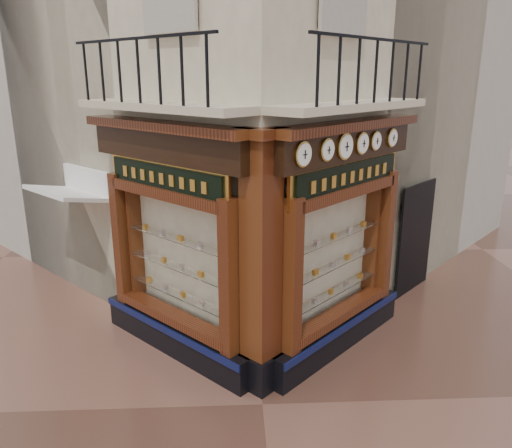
{
  "coord_description": "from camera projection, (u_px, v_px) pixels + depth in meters",
  "views": [
    {
      "loc": [
        -0.39,
        -6.26,
        4.65
      ],
      "look_at": [
        -0.0,
        2.0,
        2.18
      ],
      "focal_mm": 35.0,
      "sensor_mm": 36.0,
      "label": 1
    }
  ],
  "objects": [
    {
      "name": "ground",
      "position": [
        262.0,
        404.0,
        7.34
      ],
      "size": [
        80.0,
        80.0,
        0.0
      ],
      "primitive_type": "plane",
      "color": "#503025",
      "rests_on": "ground"
    },
    {
      "name": "main_building",
      "position": [
        247.0,
        15.0,
        11.52
      ],
      "size": [
        11.31,
        11.31,
        12.0
      ],
      "primitive_type": "cube",
      "rotation": [
        0.0,
        0.0,
        0.79
      ],
      "color": "beige",
      "rests_on": "ground"
    },
    {
      "name": "neighbour_left",
      "position": [
        156.0,
        44.0,
        13.92
      ],
      "size": [
        11.31,
        11.31,
        11.0
      ],
      "primitive_type": "cube",
      "rotation": [
        0.0,
        0.0,
        0.79
      ],
      "color": "#B9AFA2",
      "rests_on": "ground"
    },
    {
      "name": "neighbour_right",
      "position": [
        332.0,
        44.0,
        14.14
      ],
      "size": [
        11.31,
        11.31,
        11.0
      ],
      "primitive_type": "cube",
      "rotation": [
        0.0,
        0.0,
        0.79
      ],
      "color": "#B9AFA2",
      "rests_on": "ground"
    },
    {
      "name": "shopfront_left",
      "position": [
        172.0,
        244.0,
        8.21
      ],
      "size": [
        2.86,
        2.86,
        3.98
      ],
      "rotation": [
        0.0,
        0.0,
        2.36
      ],
      "color": "black",
      "rests_on": "ground"
    },
    {
      "name": "shopfront_right",
      "position": [
        341.0,
        242.0,
        8.34
      ],
      "size": [
        2.86,
        2.86,
        3.98
      ],
      "rotation": [
        0.0,
        0.0,
        0.79
      ],
      "color": "black",
      "rests_on": "ground"
    },
    {
      "name": "corner_pilaster",
      "position": [
        261.0,
        269.0,
        7.26
      ],
      "size": [
        0.85,
        0.85,
        3.98
      ],
      "rotation": [
        0.0,
        0.0,
        0.79
      ],
      "color": "black",
      "rests_on": "ground"
    },
    {
      "name": "balcony",
      "position": [
        258.0,
        105.0,
        7.56
      ],
      "size": [
        5.94,
        2.97,
        1.03
      ],
      "color": "beige",
      "rests_on": "ground"
    },
    {
      "name": "clock_a",
      "position": [
        303.0,
        154.0,
        6.78
      ],
      "size": [
        0.29,
        0.29,
        0.36
      ],
      "rotation": [
        0.0,
        0.0,
        0.79
      ],
      "color": "#B18D3B",
      "rests_on": "ground"
    },
    {
      "name": "clock_b",
      "position": [
        327.0,
        150.0,
        7.18
      ],
      "size": [
        0.27,
        0.27,
        0.33
      ],
      "rotation": [
        0.0,
        0.0,
        0.79
      ],
      "color": "#B18D3B",
      "rests_on": "ground"
    },
    {
      "name": "clock_c",
      "position": [
        345.0,
        147.0,
        7.52
      ],
      "size": [
        0.32,
        0.32,
        0.41
      ],
      "rotation": [
        0.0,
        0.0,
        0.79
      ],
      "color": "#B18D3B",
      "rests_on": "ground"
    },
    {
      "name": "clock_d",
      "position": [
        362.0,
        143.0,
        7.87
      ],
      "size": [
        0.29,
        0.29,
        0.35
      ],
      "rotation": [
        0.0,
        0.0,
        0.79
      ],
      "color": "#B18D3B",
      "rests_on": "ground"
    },
    {
      "name": "clock_e",
      "position": [
        376.0,
        141.0,
        8.17
      ],
      "size": [
        0.26,
        0.26,
        0.31
      ],
      "rotation": [
        0.0,
        0.0,
        0.79
      ],
      "color": "#B18D3B",
      "rests_on": "ground"
    },
    {
      "name": "clock_f",
      "position": [
        392.0,
        138.0,
        8.57
      ],
      "size": [
        0.26,
        0.26,
        0.32
      ],
      "rotation": [
        0.0,
        0.0,
        0.79
      ],
      "color": "#B18D3B",
      "rests_on": "ground"
    },
    {
      "name": "awning",
      "position": [
        79.0,
        306.0,
        10.48
      ],
      "size": [
        1.9,
        1.9,
        0.28
      ],
      "primitive_type": null,
      "rotation": [
        0.2,
        0.0,
        2.36
      ],
      "color": "white",
      "rests_on": "ground"
    },
    {
      "name": "signboard_left",
      "position": [
        165.0,
        178.0,
        7.84
      ],
      "size": [
        2.08,
        2.08,
        0.56
      ],
      "rotation": [
        0.0,
        0.0,
        2.36
      ],
      "color": "gold",
      "rests_on": "ground"
    },
    {
      "name": "signboard_right",
      "position": [
        349.0,
        176.0,
        7.97
      ],
      "size": [
        2.19,
        2.19,
        0.59
      ],
      "rotation": [
        0.0,
        0.0,
        0.79
      ],
      "color": "gold",
      "rests_on": "ground"
    }
  ]
}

